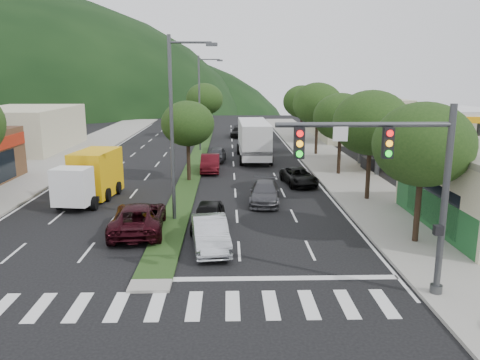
{
  "coord_description": "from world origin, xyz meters",
  "views": [
    {
      "loc": [
        3.02,
        -17.12,
        7.89
      ],
      "look_at": [
        3.71,
        9.82,
        1.9
      ],
      "focal_mm": 35.0,
      "sensor_mm": 36.0,
      "label": 1
    }
  ],
  "objects_px": {
    "tree_med_far": "(204,99)",
    "box_truck": "(92,178)",
    "tree_r_d": "(317,104)",
    "car_queue_e": "(217,154)",
    "streetlight_near": "(175,120)",
    "car_queue_f": "(238,132)",
    "tree_med_near": "(188,124)",
    "car_queue_a": "(208,216)",
    "sedan_silver": "(210,233)",
    "tree_r_e": "(302,102)",
    "car_queue_b": "(265,193)",
    "car_queue_c": "(210,163)",
    "tree_r_b": "(371,123)",
    "car_queue_d": "(299,177)",
    "motorhome": "(254,139)",
    "tree_r_a": "(423,145)",
    "traffic_signal": "(403,173)",
    "tree_r_c": "(341,117)",
    "suv_maroon": "(139,218)",
    "streetlight_mid": "(201,99)"
  },
  "relations": [
    {
      "from": "tree_r_d",
      "to": "tree_med_near",
      "type": "distance_m",
      "value": 16.99
    },
    {
      "from": "tree_med_far",
      "to": "car_queue_b",
      "type": "xyz_separation_m",
      "value": [
        5.33,
        -32.35,
        -4.34
      ]
    },
    {
      "from": "sedan_silver",
      "to": "box_truck",
      "type": "xyz_separation_m",
      "value": [
        -8.0,
        9.09,
        0.74
      ]
    },
    {
      "from": "tree_r_a",
      "to": "car_queue_f",
      "type": "distance_m",
      "value": 41.83
    },
    {
      "from": "tree_med_near",
      "to": "car_queue_c",
      "type": "distance_m",
      "value": 5.41
    },
    {
      "from": "tree_r_b",
      "to": "tree_r_d",
      "type": "xyz_separation_m",
      "value": [
        0.0,
        18.0,
        0.14
      ]
    },
    {
      "from": "tree_r_a",
      "to": "car_queue_b",
      "type": "distance_m",
      "value": 10.97
    },
    {
      "from": "car_queue_b",
      "to": "tree_r_a",
      "type": "bearing_deg",
      "value": -43.27
    },
    {
      "from": "streetlight_near",
      "to": "car_queue_f",
      "type": "bearing_deg",
      "value": 83.53
    },
    {
      "from": "tree_med_far",
      "to": "streetlight_near",
      "type": "xyz_separation_m",
      "value": [
        0.21,
        -36.0,
        0.58
      ]
    },
    {
      "from": "tree_r_d",
      "to": "motorhome",
      "type": "height_order",
      "value": "tree_r_d"
    },
    {
      "from": "tree_med_far",
      "to": "suv_maroon",
      "type": "xyz_separation_m",
      "value": [
        -1.62,
        -37.93,
        -4.23
      ]
    },
    {
      "from": "tree_r_b",
      "to": "tree_med_near",
      "type": "height_order",
      "value": "tree_r_b"
    },
    {
      "from": "tree_r_a",
      "to": "sedan_silver",
      "type": "xyz_separation_m",
      "value": [
        -9.83,
        -0.38,
        -4.08
      ]
    },
    {
      "from": "tree_r_d",
      "to": "sedan_silver",
      "type": "relative_size",
      "value": 1.6
    },
    {
      "from": "tree_r_e",
      "to": "tree_med_far",
      "type": "relative_size",
      "value": 0.97
    },
    {
      "from": "car_queue_c",
      "to": "car_queue_d",
      "type": "distance_m",
      "value": 8.41
    },
    {
      "from": "tree_med_near",
      "to": "car_queue_f",
      "type": "bearing_deg",
      "value": 80.73
    },
    {
      "from": "car_queue_f",
      "to": "tree_r_a",
      "type": "bearing_deg",
      "value": -73.92
    },
    {
      "from": "tree_r_e",
      "to": "car_queue_a",
      "type": "bearing_deg",
      "value": -106.77
    },
    {
      "from": "tree_r_b",
      "to": "car_queue_f",
      "type": "xyz_separation_m",
      "value": [
        -7.61,
        32.92,
        -4.38
      ]
    },
    {
      "from": "box_truck",
      "to": "car_queue_b",
      "type": "bearing_deg",
      "value": -178.04
    },
    {
      "from": "box_truck",
      "to": "car_queue_c",
      "type": "bearing_deg",
      "value": -121.98
    },
    {
      "from": "traffic_signal",
      "to": "car_queue_a",
      "type": "xyz_separation_m",
      "value": [
        -7.08,
        8.19,
        -3.96
      ]
    },
    {
      "from": "streetlight_mid",
      "to": "car_queue_b",
      "type": "distance_m",
      "value": 22.5
    },
    {
      "from": "tree_r_d",
      "to": "streetlight_near",
      "type": "xyz_separation_m",
      "value": [
        -11.79,
        -22.0,
        0.4
      ]
    },
    {
      "from": "tree_med_near",
      "to": "car_queue_a",
      "type": "xyz_separation_m",
      "value": [
        1.95,
        -11.35,
        -3.74
      ]
    },
    {
      "from": "streetlight_near",
      "to": "car_queue_d",
      "type": "xyz_separation_m",
      "value": [
        8.06,
        8.65,
        -4.97
      ]
    },
    {
      "from": "tree_r_c",
      "to": "car_queue_d",
      "type": "bearing_deg",
      "value": -138.18
    },
    {
      "from": "car_queue_d",
      "to": "box_truck",
      "type": "bearing_deg",
      "value": -172.22
    },
    {
      "from": "tree_med_far",
      "to": "box_truck",
      "type": "xyz_separation_m",
      "value": [
        -5.83,
        -31.29,
        -3.53
      ]
    },
    {
      "from": "tree_r_d",
      "to": "car_queue_b",
      "type": "bearing_deg",
      "value": -109.97
    },
    {
      "from": "tree_r_b",
      "to": "tree_r_c",
      "type": "height_order",
      "value": "tree_r_b"
    },
    {
      "from": "car_queue_b",
      "to": "tree_med_near",
      "type": "bearing_deg",
      "value": 135.73
    },
    {
      "from": "sedan_silver",
      "to": "car_queue_f",
      "type": "distance_m",
      "value": 41.36
    },
    {
      "from": "traffic_signal",
      "to": "tree_r_d",
      "type": "distance_m",
      "value": 31.68
    },
    {
      "from": "tree_r_d",
      "to": "tree_r_e",
      "type": "height_order",
      "value": "tree_r_d"
    },
    {
      "from": "tree_r_d",
      "to": "car_queue_e",
      "type": "relative_size",
      "value": 1.88
    },
    {
      "from": "tree_r_a",
      "to": "car_queue_e",
      "type": "distance_m",
      "value": 25.13
    },
    {
      "from": "streetlight_mid",
      "to": "traffic_signal",
      "type": "bearing_deg",
      "value": -75.67
    },
    {
      "from": "tree_r_b",
      "to": "car_queue_a",
      "type": "xyz_separation_m",
      "value": [
        -10.05,
        -5.35,
        -4.35
      ]
    },
    {
      "from": "traffic_signal",
      "to": "tree_r_c",
      "type": "relative_size",
      "value": 1.08
    },
    {
      "from": "car_queue_b",
      "to": "car_queue_f",
      "type": "height_order",
      "value": "car_queue_b"
    },
    {
      "from": "tree_r_a",
      "to": "tree_med_far",
      "type": "relative_size",
      "value": 0.96
    },
    {
      "from": "streetlight_near",
      "to": "car_queue_d",
      "type": "bearing_deg",
      "value": 47.05
    },
    {
      "from": "streetlight_mid",
      "to": "car_queue_f",
      "type": "xyz_separation_m",
      "value": [
        4.19,
        11.92,
        -4.92
      ]
    },
    {
      "from": "sedan_silver",
      "to": "motorhome",
      "type": "bearing_deg",
      "value": 74.75
    },
    {
      "from": "tree_med_near",
      "to": "sedan_silver",
      "type": "relative_size",
      "value": 1.35
    },
    {
      "from": "car_queue_b",
      "to": "car_queue_f",
      "type": "xyz_separation_m",
      "value": [
        -0.94,
        33.26,
        -0.0
      ]
    },
    {
      "from": "tree_r_e",
      "to": "tree_med_near",
      "type": "relative_size",
      "value": 1.11
    }
  ]
}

